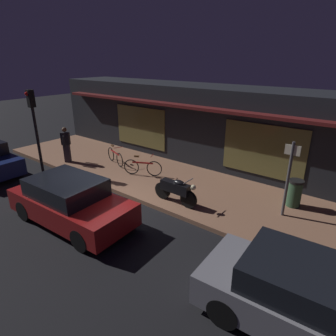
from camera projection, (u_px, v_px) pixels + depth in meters
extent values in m
plane|color=black|center=(109.00, 210.00, 9.67)|extent=(60.00, 60.00, 0.00)
cube|color=#8C6047|center=(165.00, 180.00, 11.84)|extent=(18.00, 4.00, 0.15)
cube|color=black|center=(209.00, 125.00, 13.71)|extent=(18.00, 2.80, 3.60)
cube|color=brown|center=(140.00, 127.00, 14.62)|extent=(3.20, 0.04, 2.00)
cube|color=brown|center=(263.00, 150.00, 10.93)|extent=(3.20, 0.04, 2.00)
cube|color=#591919|center=(191.00, 107.00, 12.12)|extent=(16.20, 0.50, 0.12)
cylinder|color=black|center=(163.00, 190.00, 10.07)|extent=(0.60, 0.12, 0.60)
cylinder|color=black|center=(188.00, 199.00, 9.44)|extent=(0.60, 0.12, 0.60)
cube|color=black|center=(175.00, 187.00, 9.66)|extent=(1.10, 0.28, 0.36)
ellipsoid|color=black|center=(179.00, 183.00, 9.50)|extent=(0.44, 0.24, 0.20)
sphere|color=#F9EDB7|center=(193.00, 187.00, 9.17)|extent=(0.18, 0.18, 0.18)
cylinder|color=gray|center=(188.00, 181.00, 9.22)|extent=(0.03, 0.55, 0.03)
torus|color=black|center=(131.00, 167.00, 12.15)|extent=(0.61, 0.33, 0.66)
torus|color=black|center=(154.00, 169.00, 11.96)|extent=(0.61, 0.33, 0.66)
cube|color=#A51E1E|center=(143.00, 163.00, 11.98)|extent=(0.83, 0.43, 0.06)
cube|color=brown|center=(137.00, 156.00, 11.93)|extent=(0.21, 0.16, 0.06)
cylinder|color=#A51E1E|center=(152.00, 156.00, 11.77)|extent=(0.21, 0.39, 0.02)
torus|color=black|center=(111.00, 154.00, 13.74)|extent=(0.64, 0.25, 0.66)
torus|color=black|center=(120.00, 160.00, 12.96)|extent=(0.64, 0.25, 0.66)
cube|color=#A51E1E|center=(115.00, 152.00, 13.27)|extent=(0.87, 0.32, 0.06)
cube|color=brown|center=(112.00, 146.00, 13.37)|extent=(0.22, 0.14, 0.06)
cylinder|color=#A51E1E|center=(118.00, 147.00, 12.82)|extent=(0.16, 0.41, 0.02)
cube|color=#28232D|center=(67.00, 153.00, 13.58)|extent=(0.34, 0.33, 0.85)
cube|color=black|center=(65.00, 139.00, 13.32)|extent=(0.43, 0.41, 0.58)
sphere|color=brown|center=(64.00, 130.00, 13.17)|extent=(0.22, 0.22, 0.22)
cylinder|color=black|center=(67.00, 138.00, 13.59)|extent=(0.13, 0.13, 0.52)
cylinder|color=black|center=(64.00, 142.00, 13.10)|extent=(0.13, 0.13, 0.52)
cylinder|color=#47474C|center=(288.00, 180.00, 8.67)|extent=(0.09, 0.09, 2.40)
cube|color=beige|center=(293.00, 150.00, 8.32)|extent=(0.44, 0.03, 0.30)
cylinder|color=#2D4C33|center=(294.00, 194.00, 9.51)|extent=(0.44, 0.44, 0.85)
cylinder|color=black|center=(297.00, 181.00, 9.34)|extent=(0.48, 0.48, 0.08)
cylinder|color=black|center=(37.00, 133.00, 12.16)|extent=(0.12, 0.12, 3.60)
cube|color=black|center=(31.00, 99.00, 11.63)|extent=(0.24, 0.24, 0.70)
sphere|color=red|center=(27.00, 94.00, 11.47)|extent=(0.16, 0.16, 0.16)
cylinder|color=black|center=(17.00, 168.00, 12.43)|extent=(0.64, 0.23, 0.64)
cylinder|color=black|center=(122.00, 215.00, 8.75)|extent=(0.65, 0.25, 0.64)
cylinder|color=black|center=(81.00, 240.00, 7.56)|extent=(0.65, 0.25, 0.64)
cylinder|color=black|center=(67.00, 193.00, 10.20)|extent=(0.65, 0.25, 0.64)
cylinder|color=black|center=(25.00, 210.00, 9.01)|extent=(0.65, 0.25, 0.64)
cube|color=maroon|center=(72.00, 206.00, 8.80)|extent=(4.19, 1.97, 0.68)
cube|color=black|center=(66.00, 189.00, 8.68)|extent=(2.28, 1.71, 0.64)
cylinder|color=black|center=(252.00, 266.00, 6.62)|extent=(0.65, 0.26, 0.64)
cylinder|color=black|center=(224.00, 312.00, 5.43)|extent=(0.65, 0.26, 0.64)
cube|color=slate|center=(311.00, 308.00, 5.22)|extent=(4.19, 1.99, 0.68)
cube|color=black|center=(308.00, 281.00, 5.10)|extent=(2.29, 1.72, 0.64)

